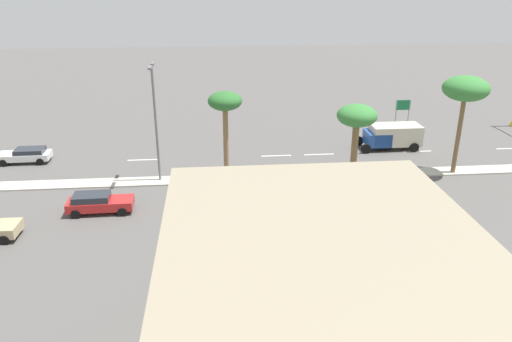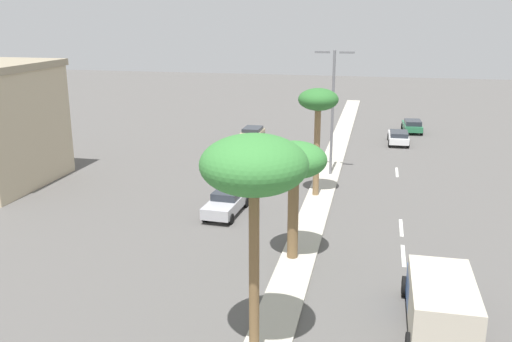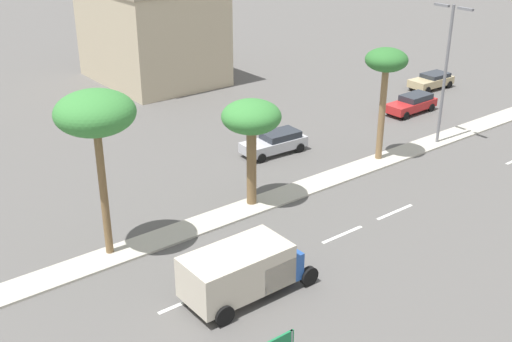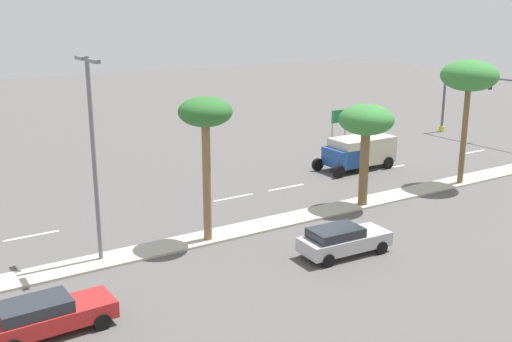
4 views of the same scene
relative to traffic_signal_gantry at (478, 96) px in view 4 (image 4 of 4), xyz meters
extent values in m
plane|color=#565451|center=(-8.78, 30.14, -3.85)|extent=(160.00, 160.00, 0.00)
cube|color=#B7B2A3|center=(-8.78, 38.60, -3.79)|extent=(1.80, 76.18, 0.12)
cube|color=silver|center=(-3.50, 4.51, -3.85)|extent=(0.20, 2.80, 0.01)
cube|color=silver|center=(-3.50, 13.83, -3.85)|extent=(0.20, 2.80, 0.01)
cube|color=silver|center=(-3.50, 23.28, -3.85)|extent=(0.20, 2.80, 0.01)
cube|color=silver|center=(-3.50, 27.33, -3.85)|extent=(0.20, 2.80, 0.01)
cube|color=silver|center=(-3.50, 39.54, -3.85)|extent=(0.20, 2.80, 0.01)
cylinder|color=#515459|center=(3.74, 0.00, -0.81)|extent=(0.24, 0.24, 6.09)
cylinder|color=gold|center=(3.74, 0.00, -3.60)|extent=(0.53, 0.53, 0.50)
cube|color=black|center=(-1.18, 0.00, 1.14)|extent=(0.20, 0.32, 0.90)
sphere|color=yellow|center=(-1.18, -0.12, 1.14)|extent=(0.18, 0.18, 0.18)
cylinder|color=gray|center=(3.81, 12.03, -2.25)|extent=(0.10, 0.10, 3.20)
cylinder|color=gray|center=(3.81, 13.43, -2.25)|extent=(0.10, 0.10, 3.20)
cube|color=#19723F|center=(3.81, 12.73, -1.19)|extent=(0.08, 1.56, 1.07)
cylinder|color=brown|center=(-9.13, 12.97, -0.48)|extent=(0.37, 0.37, 6.51)
ellipsoid|color=#387F38|center=(-9.13, 12.97, 3.42)|extent=(3.66, 3.66, 2.01)
cylinder|color=brown|center=(-9.07, 21.65, -1.45)|extent=(0.55, 0.55, 4.56)
ellipsoid|color=#387F38|center=(-9.07, 21.65, 1.39)|extent=(3.22, 3.22, 1.77)
cylinder|color=olive|center=(-9.10, 32.13, -0.69)|extent=(0.42, 0.42, 6.09)
ellipsoid|color=#2D6B2D|center=(-9.10, 32.13, 2.82)|extent=(2.65, 2.65, 1.46)
cylinder|color=slate|center=(-8.58, 37.55, 0.96)|extent=(0.20, 0.20, 9.39)
cube|color=slate|center=(-9.48, 37.55, 5.51)|extent=(1.10, 0.24, 0.16)
cube|color=slate|center=(-7.68, 37.55, 5.51)|extent=(1.10, 0.24, 0.16)
cube|color=red|center=(-13.98, 41.21, -3.21)|extent=(1.82, 4.57, 0.64)
cube|color=#262B33|center=(-14.00, 41.77, -2.67)|extent=(1.60, 2.53, 0.45)
cylinder|color=black|center=(-13.13, 39.64, -3.53)|extent=(0.24, 0.65, 0.64)
cylinder|color=black|center=(-14.76, 39.60, -3.53)|extent=(0.24, 0.65, 0.64)
cylinder|color=black|center=(-13.21, 42.81, -3.53)|extent=(0.24, 0.65, 0.64)
cube|color=#B2B2B7|center=(-14.14, 27.39, -3.20)|extent=(2.00, 4.60, 0.67)
cube|color=#262B33|center=(-14.11, 27.95, -2.64)|extent=(1.71, 2.57, 0.45)
cylinder|color=black|center=(-13.41, 25.76, -3.53)|extent=(0.26, 0.65, 0.64)
cylinder|color=black|center=(-15.06, 25.86, -3.53)|extent=(0.26, 0.65, 0.64)
cylinder|color=black|center=(-13.22, 28.91, -3.53)|extent=(0.26, 0.65, 0.64)
cylinder|color=black|center=(-14.88, 29.01, -3.53)|extent=(0.26, 0.65, 0.64)
cube|color=#234C99|center=(-2.40, 17.46, -2.76)|extent=(2.38, 2.21, 1.29)
cube|color=beige|center=(-2.40, 15.73, -2.46)|extent=(2.38, 4.70, 1.88)
cylinder|color=black|center=(-3.59, 18.87, -3.40)|extent=(0.28, 0.90, 0.90)
cylinder|color=black|center=(-1.21, 18.87, -3.40)|extent=(0.28, 0.90, 0.90)
cylinder|color=black|center=(-3.59, 14.21, -3.40)|extent=(0.28, 0.90, 0.90)
cylinder|color=black|center=(-1.21, 14.21, -3.40)|extent=(0.28, 0.90, 0.90)
camera|label=1|loc=(-46.54, 33.10, 11.95)|focal=34.86mm
camera|label=2|loc=(-5.18, -4.62, 8.25)|focal=39.52mm
camera|label=3|loc=(16.45, 2.15, 12.63)|focal=44.88mm
camera|label=4|loc=(-34.92, 45.73, 7.74)|focal=42.83mm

